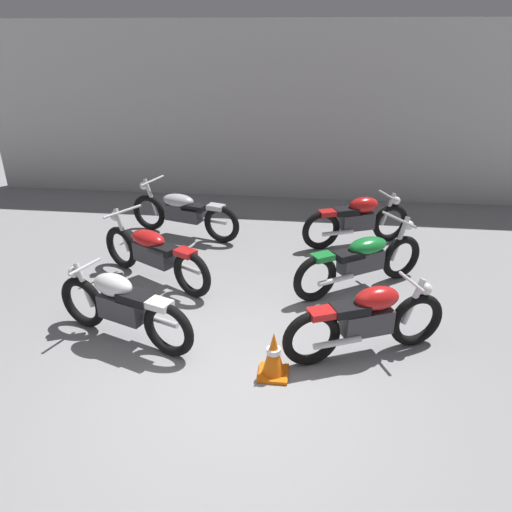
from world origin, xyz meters
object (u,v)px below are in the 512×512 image
at_px(motorcycle_left_row_1, 153,253).
at_px(motorcycle_right_row_0, 367,319).
at_px(motorcycle_left_row_0, 122,306).
at_px(motorcycle_right_row_1, 362,260).
at_px(motorcycle_left_row_2, 183,212).
at_px(traffic_cone, 274,355).
at_px(motorcycle_right_row_2, 358,220).

xyz_separation_m(motorcycle_left_row_1, motorcycle_right_row_0, (2.92, -1.45, 0.01)).
xyz_separation_m(motorcycle_left_row_0, motorcycle_right_row_1, (2.87, 1.61, -0.01)).
xyz_separation_m(motorcycle_left_row_0, motorcycle_left_row_2, (-0.12, 3.24, -0.01)).
bearing_deg(motorcycle_right_row_0, motorcycle_left_row_1, 153.54).
distance_m(motorcycle_left_row_1, motorcycle_left_row_2, 1.74).
bearing_deg(motorcycle_right_row_1, motorcycle_left_row_1, -177.82).
bearing_deg(motorcycle_right_row_0, motorcycle_left_row_2, 132.54).
bearing_deg(motorcycle_left_row_1, motorcycle_left_row_2, 90.48).
bearing_deg(motorcycle_right_row_1, traffic_cone, -117.00).
xyz_separation_m(motorcycle_right_row_0, motorcycle_right_row_1, (0.06, 1.57, -0.01)).
relative_size(motorcycle_right_row_0, traffic_cone, 3.43).
height_order(motorcycle_right_row_0, traffic_cone, motorcycle_right_row_0).
bearing_deg(motorcycle_left_row_2, motorcycle_right_row_2, -0.90).
relative_size(motorcycle_right_row_1, traffic_cone, 3.47).
distance_m(motorcycle_left_row_1, traffic_cone, 2.75).
distance_m(motorcycle_right_row_1, traffic_cone, 2.33).
bearing_deg(traffic_cone, motorcycle_right_row_0, 26.89).
distance_m(motorcycle_right_row_2, traffic_cone, 3.83).
distance_m(motorcycle_left_row_1, motorcycle_right_row_2, 3.48).
bearing_deg(traffic_cone, motorcycle_right_row_1, 63.00).
xyz_separation_m(motorcycle_left_row_1, motorcycle_left_row_2, (-0.01, 1.74, 0.00)).
distance_m(motorcycle_left_row_0, motorcycle_right_row_1, 3.30).
distance_m(motorcycle_left_row_0, traffic_cone, 1.89).
bearing_deg(motorcycle_right_row_0, motorcycle_left_row_0, -179.06).
relative_size(motorcycle_left_row_1, traffic_cone, 3.58).
distance_m(motorcycle_left_row_0, motorcycle_left_row_2, 3.25).
height_order(motorcycle_left_row_0, motorcycle_right_row_1, motorcycle_right_row_1).
bearing_deg(motorcycle_left_row_2, motorcycle_right_row_1, -28.59).
bearing_deg(traffic_cone, motorcycle_left_row_1, 134.45).
height_order(motorcycle_left_row_0, motorcycle_left_row_2, motorcycle_left_row_2).
xyz_separation_m(motorcycle_left_row_1, traffic_cone, (1.92, -1.96, -0.19)).
distance_m(motorcycle_left_row_0, motorcycle_right_row_2, 4.34).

